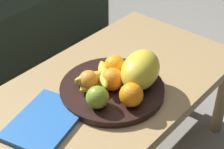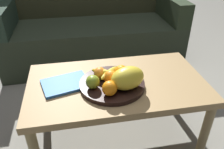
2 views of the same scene
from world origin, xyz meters
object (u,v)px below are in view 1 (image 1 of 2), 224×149
coffee_table (111,94)px  orange_right (131,95)px  melon_large_front (140,70)px  orange_left (114,65)px  apple_front (98,97)px  banana_bunch (98,78)px  fruit_bowl (112,89)px  magazine (45,121)px  orange_front (89,80)px  orange_back (112,79)px

coffee_table → orange_right: 0.20m
coffee_table → orange_right: orange_right is taller
melon_large_front → orange_left: bearing=95.6°
apple_front → banana_bunch: bearing=40.8°
fruit_bowl → orange_left: orange_left is taller
orange_right → banana_bunch: 0.15m
fruit_bowl → banana_bunch: 0.06m
fruit_bowl → magazine: 0.26m
orange_front → banana_bunch: 0.04m
orange_front → orange_left: orange_left is taller
orange_back → magazine: size_ratio=0.31×
banana_bunch → apple_front: bearing=-139.2°
orange_right → coffee_table: bearing=65.0°
coffee_table → apple_front: size_ratio=13.65×
fruit_bowl → orange_back: 0.05m
orange_front → magazine: (-0.19, 0.01, -0.05)m
orange_right → banana_bunch: bearing=87.0°
fruit_bowl → orange_back: (-0.01, -0.01, 0.05)m
orange_front → magazine: 0.20m
apple_front → coffee_table: bearing=26.1°
melon_large_front → banana_bunch: melon_large_front is taller
melon_large_front → banana_bunch: (-0.09, 0.11, -0.03)m
melon_large_front → orange_front: melon_large_front is taller
melon_large_front → coffee_table: bearing=108.0°
orange_front → banana_bunch: bearing=-18.4°
orange_right → magazine: (-0.22, 0.16, -0.06)m
coffee_table → melon_large_front: size_ratio=5.51×
fruit_bowl → apple_front: 0.12m
fruit_bowl → orange_right: (-0.03, -0.11, 0.05)m
banana_bunch → orange_right: bearing=-93.0°
orange_front → orange_left: 0.12m
banana_bunch → magazine: (-0.23, 0.02, -0.04)m
orange_left → orange_back: orange_back is taller
orange_back → magazine: (-0.24, 0.07, -0.06)m
orange_left → orange_back: size_ratio=0.97×
orange_front → magazine: bearing=178.3°
orange_front → apple_front: size_ratio=0.93×
orange_front → orange_right: size_ratio=0.89×
orange_left → orange_front: bearing=175.0°
fruit_bowl → orange_front: (-0.06, 0.05, 0.05)m
melon_large_front → orange_back: 0.10m
banana_bunch → magazine: bearing=175.7°
apple_front → banana_bunch: (0.08, 0.07, -0.01)m
coffee_table → magazine: (-0.29, 0.02, 0.06)m
melon_large_front → orange_back: (-0.08, 0.06, -0.02)m
apple_front → magazine: apple_front is taller
orange_right → magazine: size_ratio=0.31×
melon_large_front → orange_right: melon_large_front is taller
coffee_table → orange_left: size_ratio=13.28×
orange_front → orange_right: bearing=-80.3°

